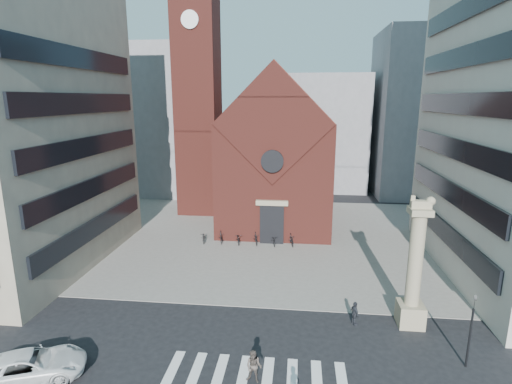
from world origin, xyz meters
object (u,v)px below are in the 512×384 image
white_car (29,366)px  scooter_0 (204,237)px  lion_column (414,276)px  traffic_light (471,329)px  pedestrian_2 (355,314)px  pedestrian_1 (254,367)px

white_car → scooter_0: white_car is taller
white_car → scooter_0: size_ratio=2.86×
lion_column → traffic_light: 4.62m
traffic_light → scooter_0: bearing=137.3°
pedestrian_2 → traffic_light: bearing=-142.9°
pedestrian_2 → scooter_0: pedestrian_2 is taller
lion_column → white_car: size_ratio=1.56×
traffic_light → white_car: size_ratio=0.77×
traffic_light → pedestrian_2: traffic_light is taller
pedestrian_1 → pedestrian_2: size_ratio=1.11×
white_car → pedestrian_1: 11.75m
pedestrian_2 → scooter_0: 19.30m
traffic_light → lion_column: bearing=116.5°
lion_column → scooter_0: bearing=141.5°
lion_column → traffic_light: lion_column is taller
lion_column → white_car: 22.66m
white_car → scooter_0: 21.50m
lion_column → traffic_light: (1.99, -4.00, -1.17)m
pedestrian_2 → scooter_0: size_ratio=0.83×
traffic_light → white_car: bearing=-171.2°
lion_column → traffic_light: bearing=-63.5°
lion_column → white_car: lion_column is taller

